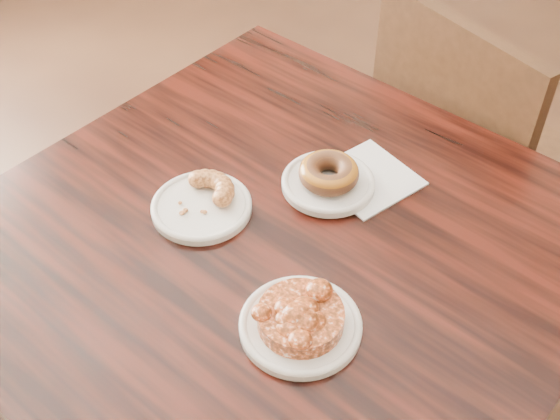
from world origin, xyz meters
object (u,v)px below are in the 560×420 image
Objects in this scene: cafe_table at (279,365)px; apple_fritter at (301,315)px; chair_far at (487,163)px; cruller_fragment at (201,198)px; glazed_donut at (329,173)px.

cafe_table is 5.71× the size of apple_fritter.
chair_far is at bearing 92.55° from apple_fritter.
chair_far reaches higher than cruller_fragment.
cruller_fragment is (-0.28, 0.10, -0.00)m from apple_fritter.
cruller_fragment is at bearing 90.79° from chair_far.
cruller_fragment is at bearing -128.97° from glazed_donut.
apple_fritter is at bearing 110.67° from chair_far.
apple_fritter reaches higher than cafe_table.
chair_far reaches higher than cafe_table.
glazed_donut is at bearing 95.04° from cafe_table.
glazed_donut reaches higher than cafe_table.
cruller_fragment is (-0.24, -0.76, 0.33)m from chair_far.
cafe_table is at bearing -89.12° from glazed_donut.
glazed_donut is 0.31m from apple_fritter.
glazed_donut is at bearing 98.74° from chair_far.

